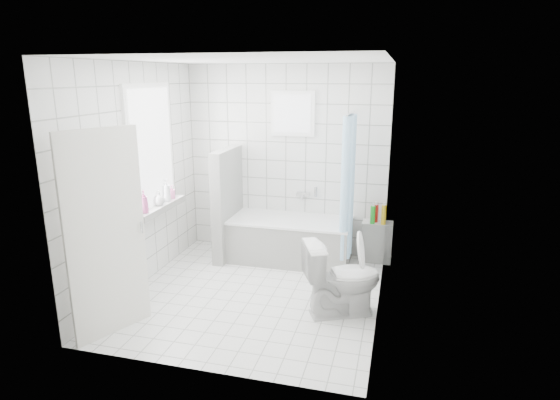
# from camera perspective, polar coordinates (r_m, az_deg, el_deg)

# --- Properties ---
(ground) EXTENTS (3.00, 3.00, 0.00)m
(ground) POSITION_cam_1_polar(r_m,az_deg,el_deg) (5.52, -3.17, -11.36)
(ground) COLOR white
(ground) RESTS_ON ground
(ceiling) EXTENTS (3.00, 3.00, 0.00)m
(ceiling) POSITION_cam_1_polar(r_m,az_deg,el_deg) (4.95, -3.61, 16.71)
(ceiling) COLOR white
(ceiling) RESTS_ON ground
(wall_back) EXTENTS (2.80, 0.02, 2.60)m
(wall_back) POSITION_cam_1_polar(r_m,az_deg,el_deg) (6.50, 0.72, 4.79)
(wall_back) COLOR white
(wall_back) RESTS_ON ground
(wall_front) EXTENTS (2.80, 0.02, 2.60)m
(wall_front) POSITION_cam_1_polar(r_m,az_deg,el_deg) (3.74, -10.49, -3.16)
(wall_front) COLOR white
(wall_front) RESTS_ON ground
(wall_left) EXTENTS (0.02, 3.00, 2.60)m
(wall_left) POSITION_cam_1_polar(r_m,az_deg,el_deg) (5.67, -16.98, 2.63)
(wall_left) COLOR white
(wall_left) RESTS_ON ground
(wall_right) EXTENTS (0.02, 3.00, 2.60)m
(wall_right) POSITION_cam_1_polar(r_m,az_deg,el_deg) (4.85, 12.58, 0.91)
(wall_right) COLOR white
(wall_right) RESTS_ON ground
(window_left) EXTENTS (0.01, 0.90, 1.40)m
(window_left) POSITION_cam_1_polar(r_m,az_deg,el_deg) (5.85, -15.30, 6.11)
(window_left) COLOR white
(window_left) RESTS_ON wall_left
(window_back) EXTENTS (0.50, 0.01, 0.50)m
(window_back) POSITION_cam_1_polar(r_m,az_deg,el_deg) (6.35, 1.53, 10.47)
(window_back) COLOR white
(window_back) RESTS_ON wall_back
(window_sill) EXTENTS (0.18, 1.02, 0.08)m
(window_sill) POSITION_cam_1_polar(r_m,az_deg,el_deg) (5.98, -14.44, -0.92)
(window_sill) COLOR white
(window_sill) RESTS_ON wall_left
(door) EXTENTS (0.38, 0.74, 2.00)m
(door) POSITION_cam_1_polar(r_m,az_deg,el_deg) (4.67, -20.43, -4.05)
(door) COLOR silver
(door) RESTS_ON ground
(bathtub) EXTENTS (1.62, 0.77, 0.58)m
(bathtub) POSITION_cam_1_polar(r_m,az_deg,el_deg) (6.37, 1.27, -4.83)
(bathtub) COLOR white
(bathtub) RESTS_ON ground
(partition_wall) EXTENTS (0.15, 0.85, 1.50)m
(partition_wall) POSITION_cam_1_polar(r_m,az_deg,el_deg) (6.43, -6.42, -0.42)
(partition_wall) COLOR white
(partition_wall) RESTS_ON ground
(tiled_ledge) EXTENTS (0.40, 0.24, 0.55)m
(tiled_ledge) POSITION_cam_1_polar(r_m,az_deg,el_deg) (6.47, 11.71, -4.99)
(tiled_ledge) COLOR white
(tiled_ledge) RESTS_ON ground
(toilet) EXTENTS (0.91, 0.74, 0.81)m
(toilet) POSITION_cam_1_polar(r_m,az_deg,el_deg) (4.98, 7.58, -9.40)
(toilet) COLOR white
(toilet) RESTS_ON ground
(curtain_rod) EXTENTS (0.02, 0.80, 0.02)m
(curtain_rod) POSITION_cam_1_polar(r_m,az_deg,el_deg) (5.86, 8.61, 10.42)
(curtain_rod) COLOR silver
(curtain_rod) RESTS_ON wall_back
(shower_curtain) EXTENTS (0.14, 0.48, 1.78)m
(shower_curtain) POSITION_cam_1_polar(r_m,az_deg,el_deg) (5.87, 8.13, 1.54)
(shower_curtain) COLOR #4A9FDB
(shower_curtain) RESTS_ON curtain_rod
(tub_faucet) EXTENTS (0.18, 0.06, 0.06)m
(tub_faucet) POSITION_cam_1_polar(r_m,az_deg,el_deg) (6.50, 2.85, 0.72)
(tub_faucet) COLOR silver
(tub_faucet) RESTS_ON wall_back
(sill_bottles) EXTENTS (0.20, 0.80, 0.29)m
(sill_bottles) POSITION_cam_1_polar(r_m,az_deg,el_deg) (5.91, -14.55, 0.50)
(sill_bottles) COLOR #D0689A
(sill_bottles) RESTS_ON window_sill
(ledge_bottles) EXTENTS (0.21, 0.15, 0.26)m
(ledge_bottles) POSITION_cam_1_polar(r_m,az_deg,el_deg) (6.30, 11.81, -1.72)
(ledge_bottles) COLOR red
(ledge_bottles) RESTS_ON tiled_ledge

